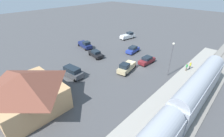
{
  "coord_description": "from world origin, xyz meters",
  "views": [
    {
      "loc": [
        -17.76,
        27.1,
        16.9
      ],
      "look_at": [
        2.0,
        5.69,
        1.0
      ],
      "focal_mm": 25.32,
      "sensor_mm": 36.0,
      "label": 1
    }
  ],
  "objects_px": {
    "station_building": "(26,91)",
    "sedan_black": "(96,54)",
    "sedan_maroon": "(147,60)",
    "pedestrian_on_platform": "(190,65)",
    "sedan_blue": "(133,50)",
    "pedestrian_waiting_far": "(187,67)",
    "suv_charcoal": "(72,72)",
    "pickup_navy": "(85,44)",
    "light_pole_near_platform": "(171,55)",
    "pickup_tan": "(127,67)",
    "pickup_white": "(128,36)"
  },
  "relations": [
    {
      "from": "station_building",
      "to": "pickup_white",
      "type": "relative_size",
      "value": 1.87
    },
    {
      "from": "pedestrian_on_platform",
      "to": "pickup_tan",
      "type": "height_order",
      "value": "pickup_tan"
    },
    {
      "from": "pedestrian_waiting_far",
      "to": "sedan_blue",
      "type": "distance_m",
      "value": 14.74
    },
    {
      "from": "pickup_tan",
      "to": "suv_charcoal",
      "type": "xyz_separation_m",
      "value": [
        6.62,
        9.28,
        0.12
      ]
    },
    {
      "from": "pedestrian_waiting_far",
      "to": "pickup_navy",
      "type": "xyz_separation_m",
      "value": [
        27.05,
        5.57,
        -0.25
      ]
    },
    {
      "from": "pedestrian_waiting_far",
      "to": "pedestrian_on_platform",
      "type": "bearing_deg",
      "value": -103.49
    },
    {
      "from": "pickup_tan",
      "to": "sedan_blue",
      "type": "distance_m",
      "value": 10.63
    },
    {
      "from": "pickup_navy",
      "to": "sedan_blue",
      "type": "bearing_deg",
      "value": -152.18
    },
    {
      "from": "pickup_tan",
      "to": "suv_charcoal",
      "type": "distance_m",
      "value": 11.4
    },
    {
      "from": "station_building",
      "to": "pedestrian_on_platform",
      "type": "distance_m",
      "value": 31.69
    },
    {
      "from": "pedestrian_on_platform",
      "to": "light_pole_near_platform",
      "type": "height_order",
      "value": "light_pole_near_platform"
    },
    {
      "from": "pickup_white",
      "to": "suv_charcoal",
      "type": "height_order",
      "value": "suv_charcoal"
    },
    {
      "from": "pickup_white",
      "to": "light_pole_near_platform",
      "type": "xyz_separation_m",
      "value": [
        -20.94,
        13.59,
        3.49
      ]
    },
    {
      "from": "sedan_black",
      "to": "suv_charcoal",
      "type": "distance_m",
      "value": 10.51
    },
    {
      "from": "pedestrian_on_platform",
      "to": "light_pole_near_platform",
      "type": "xyz_separation_m",
      "value": [
        2.5,
        5.19,
        3.24
      ]
    },
    {
      "from": "pickup_white",
      "to": "suv_charcoal",
      "type": "distance_m",
      "value": 28.16
    },
    {
      "from": "sedan_blue",
      "to": "light_pole_near_platform",
      "type": "bearing_deg",
      "value": 158.65
    },
    {
      "from": "pickup_tan",
      "to": "pedestrian_waiting_far",
      "type": "bearing_deg",
      "value": -138.87
    },
    {
      "from": "pedestrian_on_platform",
      "to": "sedan_blue",
      "type": "relative_size",
      "value": 0.37
    },
    {
      "from": "sedan_blue",
      "to": "light_pole_near_platform",
      "type": "relative_size",
      "value": 0.66
    },
    {
      "from": "station_building",
      "to": "sedan_maroon",
      "type": "height_order",
      "value": "station_building"
    },
    {
      "from": "pickup_white",
      "to": "light_pole_near_platform",
      "type": "relative_size",
      "value": 0.8
    },
    {
      "from": "station_building",
      "to": "sedan_blue",
      "type": "bearing_deg",
      "value": -87.36
    },
    {
      "from": "sedan_maroon",
      "to": "pickup_tan",
      "type": "bearing_deg",
      "value": 78.39
    },
    {
      "from": "pickup_navy",
      "to": "light_pole_near_platform",
      "type": "xyz_separation_m",
      "value": [
        -24.85,
        -1.63,
        3.49
      ]
    },
    {
      "from": "pedestrian_on_platform",
      "to": "light_pole_near_platform",
      "type": "relative_size",
      "value": 0.24
    },
    {
      "from": "pedestrian_on_platform",
      "to": "suv_charcoal",
      "type": "xyz_separation_m",
      "value": [
        16.48,
        18.88,
        -0.13
      ]
    },
    {
      "from": "station_building",
      "to": "sedan_blue",
      "type": "height_order",
      "value": "station_building"
    },
    {
      "from": "station_building",
      "to": "sedan_black",
      "type": "relative_size",
      "value": 2.23
    },
    {
      "from": "station_building",
      "to": "light_pole_near_platform",
      "type": "height_order",
      "value": "light_pole_near_platform"
    },
    {
      "from": "sedan_blue",
      "to": "pickup_white",
      "type": "bearing_deg",
      "value": -45.87
    },
    {
      "from": "pedestrian_waiting_far",
      "to": "pickup_tan",
      "type": "relative_size",
      "value": 0.3
    },
    {
      "from": "sedan_blue",
      "to": "sedan_black",
      "type": "xyz_separation_m",
      "value": [
        5.22,
        8.77,
        0.0
      ]
    },
    {
      "from": "suv_charcoal",
      "to": "light_pole_near_platform",
      "type": "height_order",
      "value": "light_pole_near_platform"
    },
    {
      "from": "station_building",
      "to": "light_pole_near_platform",
      "type": "bearing_deg",
      "value": -115.65
    },
    {
      "from": "pickup_white",
      "to": "sedan_black",
      "type": "height_order",
      "value": "pickup_white"
    },
    {
      "from": "station_building",
      "to": "pedestrian_on_platform",
      "type": "xyz_separation_m",
      "value": [
        -13.7,
        -28.51,
        -1.86
      ]
    },
    {
      "from": "pickup_tan",
      "to": "pickup_navy",
      "type": "relative_size",
      "value": 1.0
    },
    {
      "from": "light_pole_near_platform",
      "to": "station_building",
      "type": "bearing_deg",
      "value": 64.35
    },
    {
      "from": "pedestrian_waiting_far",
      "to": "sedan_blue",
      "type": "relative_size",
      "value": 0.37
    },
    {
      "from": "pedestrian_on_platform",
      "to": "pickup_tan",
      "type": "relative_size",
      "value": 0.3
    },
    {
      "from": "station_building",
      "to": "sedan_maroon",
      "type": "relative_size",
      "value": 2.3
    },
    {
      "from": "pedestrian_on_platform",
      "to": "station_building",
      "type": "bearing_deg",
      "value": 64.33
    },
    {
      "from": "light_pole_near_platform",
      "to": "pickup_white",
      "type": "bearing_deg",
      "value": -32.98
    },
    {
      "from": "pedestrian_waiting_far",
      "to": "sedan_black",
      "type": "bearing_deg",
      "value": 21.43
    },
    {
      "from": "pedestrian_on_platform",
      "to": "sedan_blue",
      "type": "bearing_deg",
      "value": 1.15
    },
    {
      "from": "pickup_white",
      "to": "pedestrian_waiting_far",
      "type": "bearing_deg",
      "value": 157.36
    },
    {
      "from": "pickup_tan",
      "to": "pedestrian_on_platform",
      "type": "bearing_deg",
      "value": -135.77
    },
    {
      "from": "sedan_blue",
      "to": "station_building",
      "type": "bearing_deg",
      "value": 92.64
    },
    {
      "from": "pedestrian_on_platform",
      "to": "light_pole_near_platform",
      "type": "distance_m",
      "value": 6.61
    }
  ]
}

